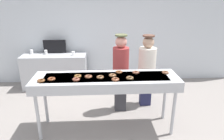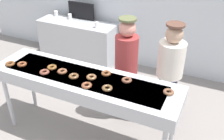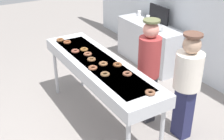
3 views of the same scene
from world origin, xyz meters
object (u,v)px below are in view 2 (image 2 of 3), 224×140
(fryer_conveyor, at_px, (84,83))
(chocolate_donut_3, at_px, (127,80))
(chocolate_donut_0, at_px, (106,73))
(chocolate_donut_9, at_px, (169,92))
(chocolate_donut_2, at_px, (87,85))
(chocolate_donut_8, at_px, (62,71))
(worker_baker, at_px, (170,68))
(chocolate_donut_1, at_px, (10,64))
(chocolate_donut_6, at_px, (91,77))
(worker_assistant, at_px, (126,66))
(paper_cup_0, at_px, (97,25))
(chocolate_donut_5, at_px, (107,88))
(menu_display, at_px, (81,11))
(paper_cup_1, at_px, (70,16))
(chocolate_donut_11, at_px, (52,67))
(prep_counter, at_px, (78,42))
(paper_cup_2, at_px, (56,13))
(chocolate_donut_7, at_px, (22,64))
(chocolate_donut_10, at_px, (44,72))
(chocolate_donut_4, at_px, (74,76))

(fryer_conveyor, relative_size, chocolate_donut_3, 19.80)
(chocolate_donut_3, bearing_deg, chocolate_donut_0, 173.25)
(chocolate_donut_9, bearing_deg, chocolate_donut_2, -163.25)
(chocolate_donut_9, bearing_deg, chocolate_donut_8, -174.64)
(worker_baker, bearing_deg, chocolate_donut_1, 12.56)
(chocolate_donut_0, height_order, chocolate_donut_2, same)
(chocolate_donut_0, distance_m, chocolate_donut_6, 0.20)
(chocolate_donut_0, bearing_deg, worker_assistant, 80.73)
(paper_cup_0, bearing_deg, chocolate_donut_5, -59.15)
(chocolate_donut_9, relative_size, menu_display, 0.21)
(paper_cup_1, bearing_deg, chocolate_donut_5, -48.49)
(chocolate_donut_11, xyz_separation_m, prep_counter, (-0.83, 1.93, -0.60))
(chocolate_donut_3, distance_m, prep_counter, 2.65)
(fryer_conveyor, bearing_deg, prep_counter, 124.11)
(chocolate_donut_2, relative_size, chocolate_donut_8, 1.00)
(chocolate_donut_3, bearing_deg, paper_cup_2, 141.31)
(chocolate_donut_11, bearing_deg, fryer_conveyor, -0.09)
(chocolate_donut_7, relative_size, chocolate_donut_9, 1.00)
(paper_cup_1, xyz_separation_m, menu_display, (0.22, 0.11, 0.12))
(chocolate_donut_7, height_order, worker_baker, worker_baker)
(chocolate_donut_6, xyz_separation_m, worker_assistant, (0.21, 0.65, -0.13))
(paper_cup_1, bearing_deg, chocolate_donut_6, -51.18)
(chocolate_donut_10, bearing_deg, chocolate_donut_2, -3.19)
(chocolate_donut_1, xyz_separation_m, worker_assistant, (1.37, 0.82, -0.13))
(chocolate_donut_2, relative_size, chocolate_donut_5, 1.00)
(chocolate_donut_5, height_order, menu_display, menu_display)
(paper_cup_1, bearing_deg, chocolate_donut_8, -59.33)
(chocolate_donut_0, relative_size, chocolate_donut_9, 1.00)
(chocolate_donut_10, relative_size, prep_counter, 0.08)
(fryer_conveyor, bearing_deg, chocolate_donut_3, 13.43)
(chocolate_donut_0, distance_m, chocolate_donut_4, 0.41)
(chocolate_donut_9, relative_size, worker_baker, 0.08)
(chocolate_donut_5, height_order, chocolate_donut_9, same)
(chocolate_donut_0, relative_size, chocolate_donut_11, 1.00)
(chocolate_donut_7, distance_m, paper_cup_0, 1.96)
(chocolate_donut_8, bearing_deg, chocolate_donut_9, 5.36)
(chocolate_donut_1, relative_size, chocolate_donut_2, 1.00)
(chocolate_donut_1, relative_size, worker_assistant, 0.08)
(chocolate_donut_6, bearing_deg, paper_cup_2, 134.17)
(worker_baker, xyz_separation_m, worker_assistant, (-0.59, -0.20, 0.00))
(paper_cup_0, xyz_separation_m, menu_display, (-0.52, 0.31, 0.12))
(chocolate_donut_0, bearing_deg, chocolate_donut_6, -128.76)
(chocolate_donut_9, xyz_separation_m, worker_baker, (-0.16, 0.76, -0.13))
(chocolate_donut_9, height_order, prep_counter, chocolate_donut_9)
(chocolate_donut_10, bearing_deg, chocolate_donut_1, -178.02)
(chocolate_donut_9, xyz_separation_m, chocolate_donut_10, (-1.56, -0.24, 0.00))
(chocolate_donut_2, distance_m, chocolate_donut_8, 0.47)
(chocolate_donut_6, relative_size, chocolate_donut_8, 1.00)
(chocolate_donut_0, height_order, menu_display, menu_display)
(chocolate_donut_2, relative_size, chocolate_donut_3, 1.00)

